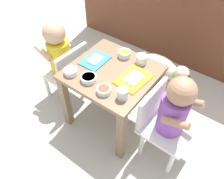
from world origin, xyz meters
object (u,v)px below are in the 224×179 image
at_px(seated_child_left, 60,55).
at_px(veggie_bowl_near, 89,78).
at_px(food_tray_left, 95,60).
at_px(cereal_bowl_right_side, 71,72).
at_px(veggie_bowl_far, 124,54).
at_px(dining_table, 112,82).
at_px(seated_child_right, 171,112).
at_px(water_cup_right, 122,94).
at_px(dog, 163,68).
at_px(food_tray_right, 134,79).
at_px(water_cup_left, 141,60).
at_px(cereal_bowl_left_side, 104,90).

height_order(seated_child_left, veggie_bowl_near, seated_child_left).
bearing_deg(food_tray_left, seated_child_left, -169.70).
height_order(seated_child_left, food_tray_left, seated_child_left).
bearing_deg(cereal_bowl_right_side, veggie_bowl_far, 63.99).
height_order(dining_table, veggie_bowl_far, veggie_bowl_far).
xyz_separation_m(seated_child_right, veggie_bowl_far, (-0.43, 0.19, 0.07)).
bearing_deg(water_cup_right, dog, 94.80).
relative_size(seated_child_left, water_cup_right, 10.22).
bearing_deg(dog, veggie_bowl_near, -105.10).
xyz_separation_m(seated_child_left, food_tray_right, (0.56, 0.05, 0.06)).
relative_size(food_tray_left, water_cup_right, 2.86).
bearing_deg(water_cup_left, cereal_bowl_left_side, -95.31).
distance_m(food_tray_right, veggie_bowl_far, 0.22).
relative_size(seated_child_left, food_tray_right, 2.95).
xyz_separation_m(water_cup_right, veggie_bowl_near, (-0.23, -0.00, -0.01)).
bearing_deg(water_cup_left, seated_child_left, -158.56).
distance_m(seated_child_left, water_cup_left, 0.56).
height_order(dog, cereal_bowl_right_side, cereal_bowl_right_side).
xyz_separation_m(food_tray_right, cereal_bowl_left_side, (-0.07, -0.18, 0.01)).
distance_m(water_cup_left, veggie_bowl_far, 0.12).
relative_size(seated_child_left, water_cup_left, 9.36).
xyz_separation_m(seated_child_left, dog, (0.53, 0.54, -0.22)).
distance_m(veggie_bowl_far, cereal_bowl_left_side, 0.34).
height_order(food_tray_left, cereal_bowl_left_side, cereal_bowl_left_side).
xyz_separation_m(food_tray_right, veggie_bowl_far, (-0.16, 0.14, 0.02)).
xyz_separation_m(dining_table, food_tray_left, (-0.14, 0.02, 0.10)).
bearing_deg(veggie_bowl_near, seated_child_left, 162.77).
distance_m(dog, cereal_bowl_left_side, 0.73).
xyz_separation_m(dining_table, water_cup_left, (0.10, 0.17, 0.12)).
relative_size(seated_child_right, water_cup_left, 9.41).
height_order(dining_table, water_cup_right, water_cup_right).
xyz_separation_m(food_tray_left, water_cup_left, (0.24, 0.15, 0.02)).
xyz_separation_m(dog, veggie_bowl_near, (-0.18, -0.65, 0.28)).
xyz_separation_m(seated_child_left, cereal_bowl_left_side, (0.48, -0.13, 0.07)).
bearing_deg(veggie_bowl_far, food_tray_left, -130.17).
relative_size(dining_table, seated_child_right, 0.78).
distance_m(food_tray_left, food_tray_right, 0.28).
height_order(food_tray_right, veggie_bowl_far, veggie_bowl_far).
bearing_deg(dog, food_tray_right, -87.07).
relative_size(dog, veggie_bowl_far, 5.45).
relative_size(water_cup_left, veggie_bowl_far, 0.86).
relative_size(dog, veggie_bowl_near, 4.72).
xyz_separation_m(dog, veggie_bowl_far, (-0.14, -0.35, 0.29)).
relative_size(food_tray_left, cereal_bowl_right_side, 2.28).
bearing_deg(seated_child_left, cereal_bowl_right_side, -29.06).
xyz_separation_m(dining_table, veggie_bowl_far, (-0.02, 0.16, 0.11)).
xyz_separation_m(food_tray_right, water_cup_left, (-0.04, 0.15, 0.02)).
height_order(veggie_bowl_far, cereal_bowl_left_side, veggie_bowl_far).
xyz_separation_m(dining_table, water_cup_right, (0.17, -0.14, 0.12)).
xyz_separation_m(food_tray_left, cereal_bowl_left_side, (0.21, -0.18, 0.01)).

